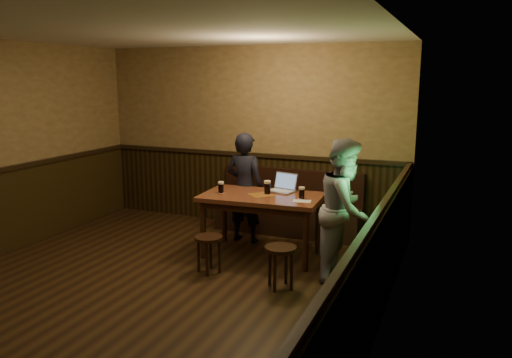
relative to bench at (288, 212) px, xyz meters
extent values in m
cube|color=black|center=(-0.74, -2.75, -0.32)|extent=(5.00, 6.00, 0.02)
cube|color=beige|center=(-0.74, -2.75, 2.50)|extent=(5.00, 6.00, 0.02)
cube|color=#957D4C|center=(-0.74, 0.26, 1.09)|extent=(5.00, 0.02, 2.80)
cube|color=#957D4C|center=(1.77, -2.75, 1.09)|extent=(0.02, 6.00, 2.80)
cube|color=black|center=(-0.74, 0.23, 0.24)|extent=(4.98, 0.04, 1.10)
cube|color=black|center=(1.74, -2.75, 0.24)|extent=(0.04, 5.98, 1.10)
cube|color=black|center=(-0.74, 0.20, 0.82)|extent=(4.98, 0.06, 0.06)
cube|color=black|center=(1.71, -2.75, 0.82)|extent=(0.06, 5.98, 0.06)
cube|color=black|center=(0.00, -0.04, -0.09)|extent=(2.20, 0.50, 0.45)
cube|color=black|center=(0.00, 0.16, 0.39)|extent=(2.20, 0.10, 0.50)
cube|color=brown|center=(0.00, -1.09, 0.48)|extent=(1.58, 0.96, 0.05)
cube|color=black|center=(0.00, -1.09, 0.40)|extent=(1.44, 0.82, 0.09)
cube|color=maroon|center=(0.00, -1.09, 0.51)|extent=(0.40, 0.40, 0.00)
cylinder|color=black|center=(-0.66, -1.48, 0.07)|extent=(0.08, 0.08, 0.77)
cylinder|color=black|center=(-0.70, -0.78, 0.07)|extent=(0.08, 0.08, 0.77)
cylinder|color=black|center=(0.70, -1.41, 0.07)|extent=(0.08, 0.08, 0.77)
cylinder|color=black|center=(0.66, -0.70, 0.07)|extent=(0.08, 0.08, 0.77)
cylinder|color=black|center=(-0.36, -1.89, 0.12)|extent=(0.42, 0.42, 0.04)
cylinder|color=black|center=(-0.24, -1.85, -0.09)|extent=(0.04, 0.04, 0.43)
cylinder|color=black|center=(-0.40, -1.77, -0.09)|extent=(0.04, 0.04, 0.43)
cylinder|color=black|center=(-0.49, -1.93, -0.09)|extent=(0.04, 0.04, 0.43)
cylinder|color=black|center=(-0.33, -2.01, -0.09)|extent=(0.04, 0.04, 0.43)
cylinder|color=black|center=(0.59, -1.99, 0.15)|extent=(0.40, 0.40, 0.04)
cylinder|color=black|center=(0.72, -2.00, -0.08)|extent=(0.04, 0.04, 0.46)
cylinder|color=black|center=(0.60, -1.85, -0.08)|extent=(0.04, 0.04, 0.46)
cylinder|color=black|center=(0.45, -1.97, -0.08)|extent=(0.04, 0.04, 0.46)
cylinder|color=black|center=(0.57, -2.12, -0.08)|extent=(0.04, 0.04, 0.46)
cylinder|color=#A32B14|center=(-0.53, -1.20, 0.51)|extent=(0.10, 0.10, 0.00)
cylinder|color=silver|center=(-0.53, -1.20, 0.52)|extent=(0.08, 0.08, 0.00)
cylinder|color=black|center=(-0.53, -1.20, 0.58)|extent=(0.07, 0.07, 0.12)
cylinder|color=beige|center=(-0.53, -1.20, 0.65)|extent=(0.08, 0.08, 0.03)
cylinder|color=#A32B14|center=(0.05, -1.02, 0.51)|extent=(0.12, 0.12, 0.00)
cylinder|color=silver|center=(0.05, -1.02, 0.52)|extent=(0.10, 0.10, 0.00)
cylinder|color=black|center=(0.05, -1.02, 0.59)|extent=(0.08, 0.08, 0.14)
cylinder|color=beige|center=(0.05, -1.02, 0.67)|extent=(0.09, 0.09, 0.03)
cylinder|color=#A32B14|center=(0.54, -1.10, 0.51)|extent=(0.10, 0.10, 0.00)
cylinder|color=silver|center=(0.54, -1.10, 0.52)|extent=(0.08, 0.08, 0.00)
cylinder|color=black|center=(0.54, -1.10, 0.58)|extent=(0.07, 0.07, 0.12)
cylinder|color=beige|center=(0.54, -1.10, 0.65)|extent=(0.08, 0.08, 0.03)
cube|color=silver|center=(0.17, -0.84, 0.52)|extent=(0.39, 0.31, 0.02)
cube|color=#B2B2B7|center=(0.17, -0.84, 0.53)|extent=(0.35, 0.26, 0.00)
cube|color=silver|center=(0.20, -0.72, 0.64)|extent=(0.35, 0.15, 0.22)
cube|color=slate|center=(0.20, -0.73, 0.64)|extent=(0.31, 0.13, 0.19)
cube|color=silver|center=(0.58, -1.22, 0.51)|extent=(0.24, 0.19, 0.00)
imported|color=black|center=(-0.44, -0.62, 0.47)|extent=(0.60, 0.41, 1.57)
imported|color=gray|center=(1.16, -1.40, 0.51)|extent=(0.64, 0.82, 1.65)
camera|label=1|loc=(2.34, -6.93, 2.00)|focal=35.00mm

